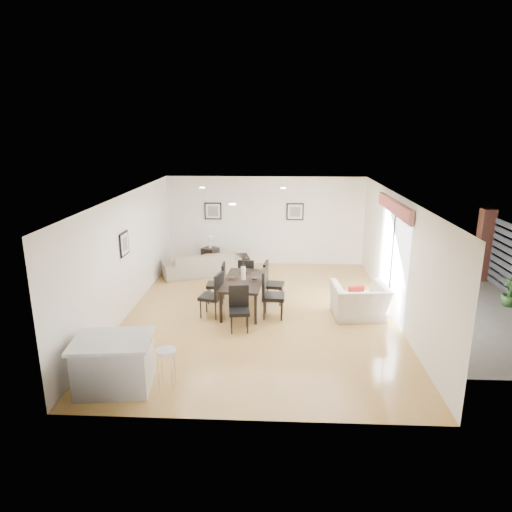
{
  "coord_description": "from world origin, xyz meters",
  "views": [
    {
      "loc": [
        0.37,
        -9.71,
        4.08
      ],
      "look_at": [
        -0.11,
        0.4,
        1.24
      ],
      "focal_mm": 32.0,
      "sensor_mm": 36.0,
      "label": 1
    }
  ],
  "objects_px": {
    "dining_chair_enear": "(269,291)",
    "bar_stool": "(166,355)",
    "sofa": "(202,264)",
    "kitchen_island": "(114,363)",
    "dining_table": "(243,283)",
    "dining_chair_foot": "(246,274)",
    "coffee_table": "(230,263)",
    "armchair": "(360,301)",
    "dining_chair_wnear": "(214,293)",
    "dining_chair_head": "(239,305)",
    "dining_chair_efar": "(270,280)",
    "side_table": "(210,257)",
    "dining_chair_wfar": "(219,281)"
  },
  "relations": [
    {
      "from": "dining_chair_foot",
      "to": "kitchen_island",
      "type": "relative_size",
      "value": 0.68
    },
    {
      "from": "sofa",
      "to": "dining_chair_foot",
      "type": "distance_m",
      "value": 2.05
    },
    {
      "from": "sofa",
      "to": "kitchen_island",
      "type": "height_order",
      "value": "kitchen_island"
    },
    {
      "from": "dining_table",
      "to": "coffee_table",
      "type": "distance_m",
      "value": 3.1
    },
    {
      "from": "dining_chair_efar",
      "to": "dining_chair_wfar",
      "type": "bearing_deg",
      "value": 98.66
    },
    {
      "from": "dining_chair_wnear",
      "to": "coffee_table",
      "type": "distance_m",
      "value": 3.48
    },
    {
      "from": "dining_chair_wfar",
      "to": "bar_stool",
      "type": "xyz_separation_m",
      "value": [
        -0.36,
        -3.88,
        0.07
      ]
    },
    {
      "from": "dining_chair_wnear",
      "to": "dining_chair_foot",
      "type": "distance_m",
      "value": 1.66
    },
    {
      "from": "coffee_table",
      "to": "bar_stool",
      "type": "relative_size",
      "value": 1.53
    },
    {
      "from": "kitchen_island",
      "to": "dining_chair_head",
      "type": "bearing_deg",
      "value": 45.82
    },
    {
      "from": "dining_chair_wfar",
      "to": "dining_chair_head",
      "type": "height_order",
      "value": "dining_chair_wfar"
    },
    {
      "from": "armchair",
      "to": "dining_chair_enear",
      "type": "bearing_deg",
      "value": -2.41
    },
    {
      "from": "sofa",
      "to": "side_table",
      "type": "height_order",
      "value": "sofa"
    },
    {
      "from": "dining_chair_wnear",
      "to": "kitchen_island",
      "type": "xyz_separation_m",
      "value": [
        -1.22,
        -2.99,
        -0.13
      ]
    },
    {
      "from": "armchair",
      "to": "kitchen_island",
      "type": "bearing_deg",
      "value": 30.24
    },
    {
      "from": "dining_chair_wfar",
      "to": "dining_chair_wnear",
      "type": "bearing_deg",
      "value": -0.55
    },
    {
      "from": "dining_table",
      "to": "armchair",
      "type": "bearing_deg",
      "value": -4.05
    },
    {
      "from": "dining_chair_foot",
      "to": "side_table",
      "type": "relative_size",
      "value": 1.61
    },
    {
      "from": "sofa",
      "to": "dining_chair_foot",
      "type": "relative_size",
      "value": 2.44
    },
    {
      "from": "dining_chair_wnear",
      "to": "kitchen_island",
      "type": "bearing_deg",
      "value": -9.2
    },
    {
      "from": "armchair",
      "to": "dining_chair_wnear",
      "type": "relative_size",
      "value": 1.16
    },
    {
      "from": "dining_chair_head",
      "to": "coffee_table",
      "type": "bearing_deg",
      "value": 91.12
    },
    {
      "from": "side_table",
      "to": "kitchen_island",
      "type": "height_order",
      "value": "kitchen_island"
    },
    {
      "from": "dining_chair_head",
      "to": "bar_stool",
      "type": "distance_m",
      "value": 2.55
    },
    {
      "from": "sofa",
      "to": "dining_table",
      "type": "height_order",
      "value": "dining_table"
    },
    {
      "from": "sofa",
      "to": "dining_chair_head",
      "type": "bearing_deg",
      "value": 87.09
    },
    {
      "from": "coffee_table",
      "to": "side_table",
      "type": "bearing_deg",
      "value": 131.82
    },
    {
      "from": "sofa",
      "to": "armchair",
      "type": "relative_size",
      "value": 1.88
    },
    {
      "from": "dining_chair_head",
      "to": "coffee_table",
      "type": "height_order",
      "value": "dining_chair_head"
    },
    {
      "from": "dining_chair_efar",
      "to": "bar_stool",
      "type": "bearing_deg",
      "value": 165.89
    },
    {
      "from": "sofa",
      "to": "dining_chair_foot",
      "type": "height_order",
      "value": "dining_chair_foot"
    },
    {
      "from": "armchair",
      "to": "dining_table",
      "type": "bearing_deg",
      "value": -12.35
    },
    {
      "from": "coffee_table",
      "to": "dining_chair_efar",
      "type": "bearing_deg",
      "value": -77.13
    },
    {
      "from": "armchair",
      "to": "bar_stool",
      "type": "height_order",
      "value": "armchair"
    },
    {
      "from": "bar_stool",
      "to": "sofa",
      "type": "bearing_deg",
      "value": 93.98
    },
    {
      "from": "sofa",
      "to": "dining_chair_wnear",
      "type": "bearing_deg",
      "value": 80.83
    },
    {
      "from": "dining_table",
      "to": "bar_stool",
      "type": "height_order",
      "value": "dining_table"
    },
    {
      "from": "dining_chair_foot",
      "to": "dining_chair_enear",
      "type": "bearing_deg",
      "value": 114.61
    },
    {
      "from": "armchair",
      "to": "dining_chair_wfar",
      "type": "distance_m",
      "value": 3.33
    },
    {
      "from": "dining_table",
      "to": "coffee_table",
      "type": "relative_size",
      "value": 1.67
    },
    {
      "from": "dining_chair_foot",
      "to": "coffee_table",
      "type": "height_order",
      "value": "dining_chair_foot"
    },
    {
      "from": "side_table",
      "to": "kitchen_island",
      "type": "relative_size",
      "value": 0.42
    },
    {
      "from": "sofa",
      "to": "dining_chair_wnear",
      "type": "relative_size",
      "value": 2.18
    },
    {
      "from": "armchair",
      "to": "coffee_table",
      "type": "height_order",
      "value": "armchair"
    },
    {
      "from": "coffee_table",
      "to": "side_table",
      "type": "height_order",
      "value": "side_table"
    },
    {
      "from": "dining_chair_efar",
      "to": "dining_chair_head",
      "type": "xyz_separation_m",
      "value": [
        -0.62,
        -1.54,
        -0.04
      ]
    },
    {
      "from": "sofa",
      "to": "side_table",
      "type": "xyz_separation_m",
      "value": [
        0.12,
        0.89,
        -0.04
      ]
    },
    {
      "from": "dining_chair_enear",
      "to": "bar_stool",
      "type": "relative_size",
      "value": 1.54
    },
    {
      "from": "dining_chair_head",
      "to": "dining_chair_wfar",
      "type": "bearing_deg",
      "value": 104.39
    },
    {
      "from": "dining_chair_wnear",
      "to": "dining_chair_enear",
      "type": "bearing_deg",
      "value": 104.12
    }
  ]
}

